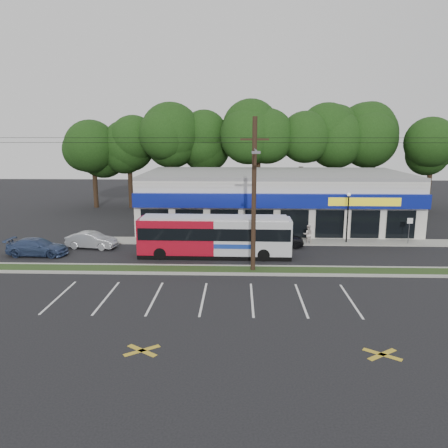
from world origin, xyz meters
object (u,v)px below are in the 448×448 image
(car_silver, at_px, (92,240))
(car_blue, at_px, (37,247))
(sign_post, at_px, (409,226))
(pedestrian_b, at_px, (308,234))
(lamp_post, at_px, (348,212))
(utility_pole, at_px, (251,190))
(metrobus, at_px, (215,236))
(car_dark, at_px, (277,239))
(pedestrian_a, at_px, (286,234))

(car_silver, distance_m, car_blue, 4.03)
(car_silver, bearing_deg, sign_post, -76.62)
(sign_post, bearing_deg, pedestrian_b, -179.48)
(car_silver, xyz_separation_m, pedestrian_b, (17.41, 1.94, 0.15))
(lamp_post, distance_m, sign_post, 5.13)
(pedestrian_b, bearing_deg, car_blue, 15.33)
(utility_pole, bearing_deg, sign_post, 30.15)
(sign_post, distance_m, pedestrian_b, 8.27)
(sign_post, relative_size, car_blue, 0.50)
(lamp_post, xyz_separation_m, car_blue, (-24.00, -4.47, -2.02))
(lamp_post, bearing_deg, pedestrian_b, -174.70)
(lamp_post, relative_size, metrobus, 0.38)
(metrobus, height_order, car_dark, metrobus)
(lamp_post, bearing_deg, sign_post, -2.58)
(sign_post, height_order, pedestrian_b, sign_post)
(utility_pole, xyz_separation_m, lamp_post, (8.17, 7.87, -2.74))
(car_blue, bearing_deg, pedestrian_b, -77.14)
(utility_pole, height_order, car_blue, utility_pole)
(utility_pole, distance_m, lamp_post, 11.67)
(sign_post, bearing_deg, utility_pole, -149.85)
(car_dark, distance_m, car_silver, 14.81)
(metrobus, bearing_deg, car_silver, 168.93)
(car_silver, height_order, pedestrian_a, pedestrian_a)
(pedestrian_a, relative_size, pedestrian_b, 1.04)
(lamp_post, distance_m, metrobus, 11.59)
(utility_pole, bearing_deg, metrobus, 125.45)
(metrobus, bearing_deg, sign_post, 15.18)
(car_blue, bearing_deg, lamp_post, -77.94)
(pedestrian_b, bearing_deg, car_dark, 28.34)
(car_blue, xyz_separation_m, pedestrian_b, (20.77, 4.17, 0.16))
(car_silver, bearing_deg, metrobus, -92.83)
(metrobus, distance_m, car_dark, 5.68)
(lamp_post, bearing_deg, car_dark, -165.74)
(metrobus, xyz_separation_m, pedestrian_b, (7.48, 4.00, -0.79))
(metrobus, relative_size, car_silver, 2.84)
(car_silver, xyz_separation_m, car_blue, (-3.36, -2.22, -0.00))
(utility_pole, height_order, lamp_post, utility_pole)
(sign_post, height_order, car_silver, sign_post)
(lamp_post, height_order, car_blue, lamp_post)
(metrobus, xyz_separation_m, car_dark, (4.86, 2.81, -0.88))
(lamp_post, xyz_separation_m, metrobus, (-10.71, -4.30, -1.08))
(pedestrian_a, bearing_deg, sign_post, 149.37)
(sign_post, height_order, pedestrian_a, sign_post)
(lamp_post, height_order, metrobus, lamp_post)
(utility_pole, bearing_deg, lamp_post, 43.95)
(car_dark, bearing_deg, sign_post, -92.41)
(lamp_post, relative_size, car_silver, 1.07)
(sign_post, bearing_deg, metrobus, -165.46)
(utility_pole, height_order, pedestrian_b, utility_pole)
(utility_pole, height_order, car_dark, utility_pole)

